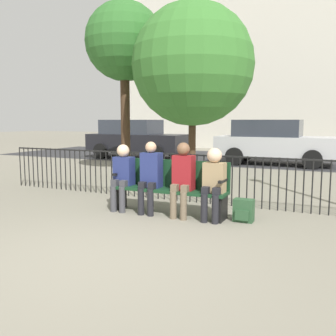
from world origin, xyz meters
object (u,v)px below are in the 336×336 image
at_px(backpack, 244,211).
at_px(tree_1, 124,43).
at_px(seated_person_2, 183,176).
at_px(seated_person_3, 213,179).
at_px(park_bench, 170,185).
at_px(parked_car_2, 274,141).
at_px(tree_0, 193,65).
at_px(seated_person_1, 150,174).
at_px(parked_car_1, 136,138).
at_px(seated_person_0, 123,173).

height_order(backpack, tree_1, tree_1).
xyz_separation_m(seated_person_2, seated_person_3, (0.53, -0.00, -0.02)).
bearing_deg(seated_person_3, park_bench, 170.77).
distance_m(tree_1, parked_car_2, 6.39).
bearing_deg(seated_person_2, seated_person_3, -0.40).
bearing_deg(tree_0, parked_car_2, 73.44).
distance_m(seated_person_2, tree_1, 5.99).
bearing_deg(park_bench, seated_person_1, -157.55).
xyz_separation_m(seated_person_2, parked_car_1, (-5.58, 8.26, 0.15)).
relative_size(seated_person_0, tree_1, 0.24).
distance_m(backpack, tree_1, 6.79).
bearing_deg(seated_person_1, backpack, 4.84).
height_order(seated_person_2, parked_car_1, parked_car_1).
xyz_separation_m(park_bench, tree_0, (-0.96, 3.52, 2.52)).
distance_m(seated_person_0, seated_person_3, 1.69).
relative_size(seated_person_1, tree_0, 0.27).
relative_size(park_bench, parked_car_2, 0.49).
bearing_deg(park_bench, seated_person_0, -171.29).
bearing_deg(park_bench, tree_1, 130.11).
distance_m(seated_person_2, backpack, 1.13).
height_order(seated_person_1, parked_car_2, parked_car_2).
height_order(seated_person_3, parked_car_1, parked_car_1).
xyz_separation_m(park_bench, seated_person_2, (0.29, -0.13, 0.19)).
height_order(seated_person_0, seated_person_2, seated_person_2).
height_order(seated_person_2, backpack, seated_person_2).
bearing_deg(tree_0, seated_person_3, -64.03).
xyz_separation_m(tree_0, parked_car_1, (-4.33, 4.61, -2.18)).
xyz_separation_m(backpack, parked_car_1, (-6.57, 8.12, 0.67)).
height_order(seated_person_3, tree_0, tree_0).
bearing_deg(parked_car_1, parked_car_2, 0.17).
bearing_deg(seated_person_2, tree_1, 131.63).
relative_size(seated_person_0, seated_person_2, 0.95).
relative_size(seated_person_0, seated_person_3, 1.01).
height_order(seated_person_2, seated_person_3, seated_person_2).
xyz_separation_m(seated_person_2, tree_1, (-3.41, 3.83, 3.09)).
distance_m(park_bench, tree_0, 4.44).
bearing_deg(parked_car_2, seated_person_0, -98.78).
bearing_deg(seated_person_0, seated_person_1, 0.36).
relative_size(park_bench, tree_1, 0.41).
bearing_deg(tree_0, park_bench, -74.73).
bearing_deg(seated_person_2, tree_0, 108.88).
relative_size(tree_1, parked_car_2, 1.18).
relative_size(tree_0, tree_1, 0.93).
height_order(park_bench, seated_person_1, seated_person_1).
xyz_separation_m(seated_person_2, backpack, (0.99, 0.13, -0.52)).
bearing_deg(seated_person_0, park_bench, 8.71).
relative_size(park_bench, seated_person_1, 1.65).
distance_m(tree_1, parked_car_1, 5.74).
distance_m(tree_0, parked_car_1, 6.69).
height_order(park_bench, parked_car_1, parked_car_1).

